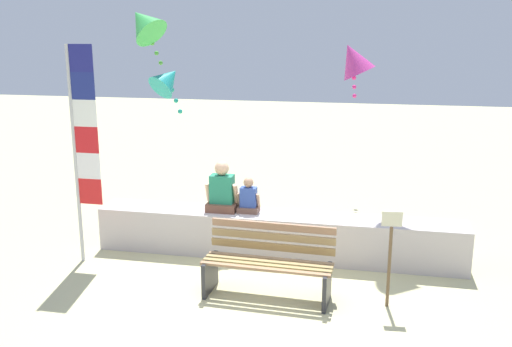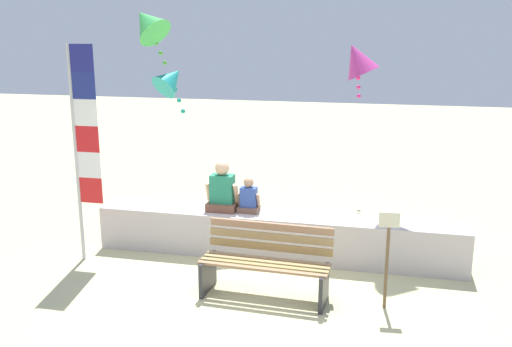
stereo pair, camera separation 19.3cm
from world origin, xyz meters
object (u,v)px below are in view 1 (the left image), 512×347
park_bench (269,264)px  person_adult (222,191)px  kite_magenta (354,59)px  sign_post (390,251)px  person_child (249,199)px  flag_banner (82,139)px  kite_green (144,23)px  kite_teal (168,80)px

park_bench → person_adult: size_ratio=2.18×
person_adult → kite_magenta: size_ratio=0.65×
sign_post → person_child: bearing=146.5°
sign_post → park_bench: bearing=179.2°
flag_banner → kite_magenta: size_ratio=2.66×
flag_banner → kite_magenta: 5.27m
person_adult → kite_green: (-1.95, 2.01, 2.44)m
kite_green → sign_post: kite_green is taller
park_bench → kite_teal: kite_teal is taller
person_adult → sign_post: (2.41, -1.33, -0.22)m
kite_teal → kite_green: (-0.52, 0.27, 0.97)m
person_child → kite_green: (-2.35, 2.01, 2.53)m
flag_banner → park_bench: bearing=-11.1°
park_bench → person_child: (-0.54, 1.31, 0.43)m
kite_magenta → sign_post: (0.68, -4.38, -2.01)m
kite_teal → sign_post: size_ratio=0.76×
person_child → kite_green: 3.99m
person_child → kite_magenta: (1.33, 3.05, 1.88)m
kite_magenta → sign_post: kite_magenta is taller
kite_green → sign_post: 6.10m
kite_teal → kite_magenta: bearing=22.5°
person_adult → flag_banner: bearing=-156.3°
flag_banner → kite_teal: bearing=82.1°
person_adult → person_child: 0.41m
person_adult → kite_green: bearing=134.1°
person_adult → kite_teal: kite_teal is taller
kite_teal → person_adult: bearing=-50.6°
flag_banner → kite_teal: flag_banner is taller
kite_green → kite_teal: bearing=-27.3°
park_bench → person_child: size_ratio=3.13×
person_adult → flag_banner: flag_banner is taller
flag_banner → kite_teal: size_ratio=3.35×
person_child → flag_banner: 2.50m
kite_teal → kite_magenta: (3.16, 1.31, 0.32)m
kite_teal → park_bench: bearing=-52.2°
person_child → kite_teal: size_ratio=0.57×
park_bench → person_child: bearing=112.5°
person_child → flag_banner: flag_banner is taller
kite_teal → sign_post: kite_teal is taller
park_bench → sign_post: bearing=-0.8°
kite_teal → sign_post: (3.84, -3.07, -1.70)m
park_bench → person_adult: (-0.94, 1.31, 0.52)m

